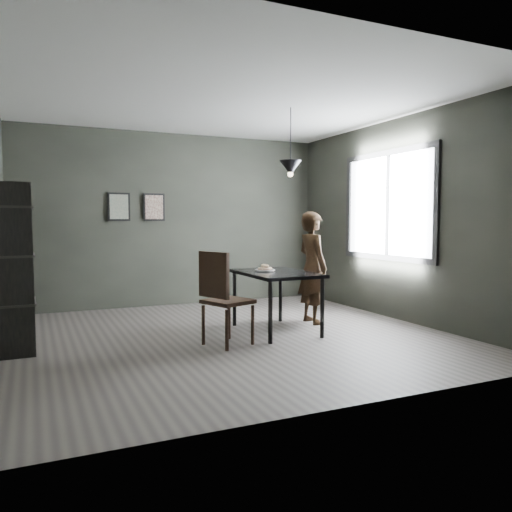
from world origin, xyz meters
name	(u,v)px	position (x,y,z in m)	size (l,w,h in m)	color
ground	(231,336)	(0.00, 0.00, 0.00)	(5.00, 5.00, 0.00)	#3C3834
back_wall	(175,220)	(0.00, 2.50, 1.40)	(5.00, 0.10, 2.80)	black
ceiling	(230,99)	(0.00, 0.00, 2.80)	(5.00, 5.00, 0.02)	silver
window_assembly	(388,205)	(2.47, 0.20, 1.60)	(0.04, 1.96, 1.56)	white
cafe_table	(276,278)	(0.60, 0.00, 0.67)	(0.80, 1.20, 0.75)	black
white_plate	(265,271)	(0.50, 0.11, 0.76)	(0.23, 0.23, 0.01)	silver
donut_pile	(265,268)	(0.50, 0.11, 0.79)	(0.19, 0.19, 0.08)	beige
woman	(313,267)	(1.29, 0.28, 0.75)	(0.55, 0.36, 1.51)	black
wood_chair	(222,292)	(-0.27, -0.41, 0.60)	(0.59, 0.59, 1.05)	black
shelf_unit	(15,269)	(-2.32, 0.24, 0.88)	(0.33, 0.59, 1.76)	black
pendant_lamp	(290,168)	(0.85, 0.10, 2.05)	(0.28, 0.28, 0.86)	black
framed_print_left	(119,207)	(-0.90, 2.47, 1.60)	(0.34, 0.04, 0.44)	black
framed_print_right	(154,207)	(-0.35, 2.47, 1.60)	(0.34, 0.04, 0.44)	black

